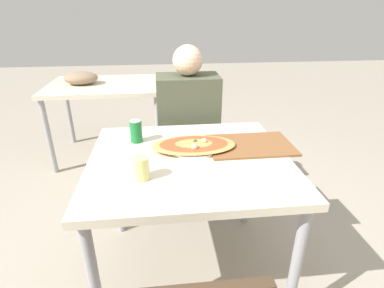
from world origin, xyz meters
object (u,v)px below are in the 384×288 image
Objects in this scene: chair_far_seated at (187,140)px; pizza_main at (194,145)px; person_seated at (188,119)px; dining_table at (189,172)px; drink_glass at (141,168)px; soda_can at (136,131)px.

chair_far_seated is 2.03× the size of pizza_main.
dining_table is at bearing 84.97° from person_seated.
drink_glass reaches higher than pizza_main.
person_seated is (0.06, 0.67, 0.05)m from dining_table.
person_seated is at bearing 90.00° from chair_far_seated.
pizza_main is 0.34m from soda_can.
person_seated reaches higher than chair_far_seated.
dining_table is 0.14m from pizza_main.
pizza_main is at bearing 87.54° from person_seated.
chair_far_seated is 0.74m from pizza_main.
soda_can is at bearing 59.17° from chair_far_seated.
chair_far_seated is 0.24m from person_seated.
chair_far_seated is at bearing -90.00° from person_seated.
drink_glass reaches higher than dining_table.
dining_table is 2.23× the size of pizza_main.
dining_table is 0.32m from drink_glass.
soda_can reaches higher than pizza_main.
person_seated is at bearing 71.25° from drink_glass.
person_seated is 0.90m from drink_glass.
chair_far_seated is 0.72m from soda_can.
pizza_main is (0.03, 0.09, 0.10)m from dining_table.
pizza_main is at bearing -22.88° from soda_can.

